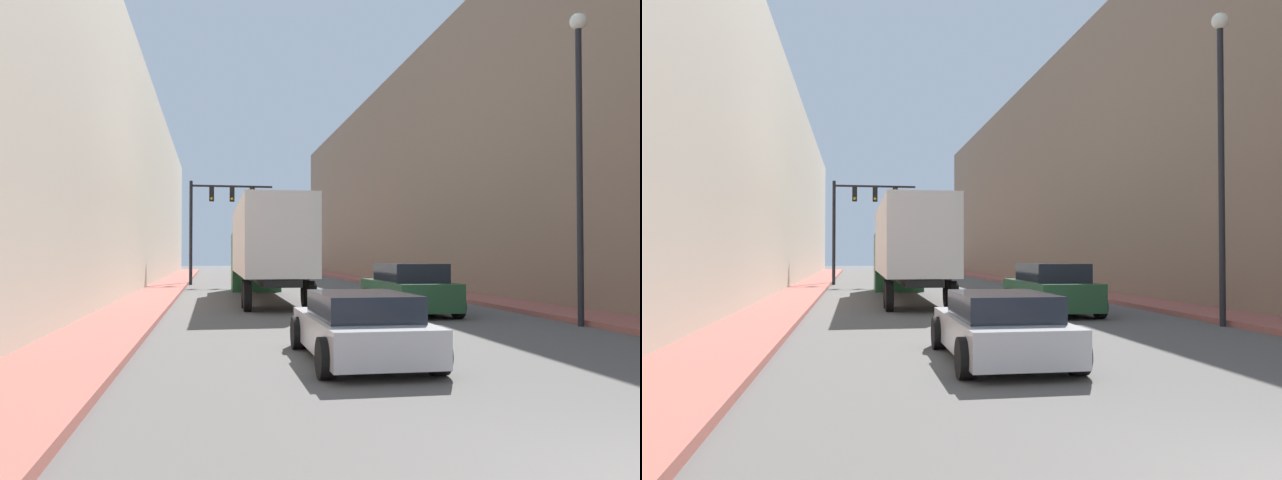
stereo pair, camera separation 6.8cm
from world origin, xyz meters
TOP-DOWN VIEW (x-y plane):
  - sidewalk_right at (6.57, 30.00)m, footprint 2.03×80.00m
  - sidewalk_left at (-6.57, 30.00)m, footprint 2.03×80.00m
  - building_right at (10.59, 30.00)m, footprint 6.00×80.00m
  - building_left at (-10.59, 30.00)m, footprint 6.00×80.00m
  - semi_truck at (-1.90, 22.63)m, footprint 2.43×14.11m
  - sedan_car at (-1.53, 6.96)m, footprint 2.03×4.36m
  - suv_car at (2.08, 15.34)m, footprint 2.16×4.85m
  - traffic_signal_gantry at (-4.08, 35.48)m, footprint 5.14×0.35m
  - street_lamp at (5.40, 11.09)m, footprint 0.44×0.44m

SIDE VIEW (x-z plane):
  - sidewalk_right at x=6.57m, z-range 0.00..0.15m
  - sidewalk_left at x=-6.57m, z-range 0.00..0.15m
  - sedan_car at x=-1.53m, z-range -0.01..1.20m
  - suv_car at x=2.08m, z-range -0.03..1.56m
  - semi_truck at x=-1.90m, z-range 0.29..4.19m
  - traffic_signal_gantry at x=-4.08m, z-range 1.33..7.78m
  - street_lamp at x=5.40m, z-range 1.03..9.29m
  - building_left at x=-10.59m, z-range 0.00..11.91m
  - building_right at x=10.59m, z-range 0.00..13.84m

